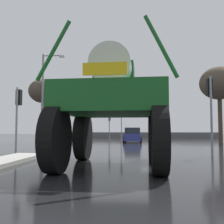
{
  "coord_description": "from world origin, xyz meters",
  "views": [
    {
      "loc": [
        0.8,
        -1.69,
        1.29
      ],
      "look_at": [
        -0.3,
        10.43,
        2.11
      ],
      "focal_mm": 42.53,
      "sensor_mm": 36.0,
      "label": 1
    }
  ],
  "objects_px": {
    "sedan_ahead": "(133,135)",
    "bare_tree_right": "(219,84)",
    "oversize_sprayer": "(113,107)",
    "bare_tree_left": "(43,92)",
    "streetlight_far_left": "(44,93)",
    "traffic_signal_far_right": "(109,121)",
    "traffic_signal_near_left": "(18,105)",
    "traffic_signal_near_right": "(210,98)",
    "traffic_signal_far_left": "(121,115)"
  },
  "relations": [
    {
      "from": "oversize_sprayer",
      "to": "streetlight_far_left",
      "type": "height_order",
      "value": "streetlight_far_left"
    },
    {
      "from": "traffic_signal_near_left",
      "to": "traffic_signal_near_right",
      "type": "xyz_separation_m",
      "value": [
        10.01,
        -0.01,
        0.31
      ]
    },
    {
      "from": "oversize_sprayer",
      "to": "traffic_signal_near_right",
      "type": "bearing_deg",
      "value": -46.22
    },
    {
      "from": "traffic_signal_near_left",
      "to": "bare_tree_left",
      "type": "xyz_separation_m",
      "value": [
        -2.63,
        10.96,
        2.37
      ]
    },
    {
      "from": "sedan_ahead",
      "to": "streetlight_far_left",
      "type": "bearing_deg",
      "value": 122.01
    },
    {
      "from": "traffic_signal_far_left",
      "to": "streetlight_far_left",
      "type": "xyz_separation_m",
      "value": [
        -6.51,
        -9.33,
        1.53
      ]
    },
    {
      "from": "traffic_signal_near_left",
      "to": "streetlight_far_left",
      "type": "xyz_separation_m",
      "value": [
        -1.99,
        9.6,
        1.99
      ]
    },
    {
      "from": "traffic_signal_far_left",
      "to": "bare_tree_left",
      "type": "bearing_deg",
      "value": -131.89
    },
    {
      "from": "sedan_ahead",
      "to": "bare_tree_left",
      "type": "height_order",
      "value": "bare_tree_left"
    },
    {
      "from": "traffic_signal_far_right",
      "to": "streetlight_far_left",
      "type": "bearing_deg",
      "value": -118.25
    },
    {
      "from": "sedan_ahead",
      "to": "traffic_signal_far_left",
      "type": "xyz_separation_m",
      "value": [
        -1.42,
        4.47,
        2.34
      ]
    },
    {
      "from": "sedan_ahead",
      "to": "traffic_signal_near_left",
      "type": "bearing_deg",
      "value": 158.21
    },
    {
      "from": "oversize_sprayer",
      "to": "traffic_signal_near_right",
      "type": "relative_size",
      "value": 1.45
    },
    {
      "from": "sedan_ahead",
      "to": "traffic_signal_far_left",
      "type": "bearing_deg",
      "value": 18.09
    },
    {
      "from": "sedan_ahead",
      "to": "oversize_sprayer",
      "type": "bearing_deg",
      "value": 179.11
    },
    {
      "from": "traffic_signal_near_left",
      "to": "oversize_sprayer",
      "type": "bearing_deg",
      "value": -37.12
    },
    {
      "from": "sedan_ahead",
      "to": "traffic_signal_far_left",
      "type": "distance_m",
      "value": 5.25
    },
    {
      "from": "traffic_signal_near_left",
      "to": "traffic_signal_far_right",
      "type": "distance_m",
      "value": 19.18
    },
    {
      "from": "oversize_sprayer",
      "to": "traffic_signal_far_left",
      "type": "distance_m",
      "value": 23.1
    },
    {
      "from": "oversize_sprayer",
      "to": "traffic_signal_near_left",
      "type": "height_order",
      "value": "oversize_sprayer"
    },
    {
      "from": "traffic_signal_far_right",
      "to": "bare_tree_right",
      "type": "xyz_separation_m",
      "value": [
        11.65,
        -5.29,
        3.5
      ]
    },
    {
      "from": "oversize_sprayer",
      "to": "streetlight_far_left",
      "type": "relative_size",
      "value": 0.7
    },
    {
      "from": "traffic_signal_far_right",
      "to": "bare_tree_left",
      "type": "relative_size",
      "value": 0.54
    },
    {
      "from": "traffic_signal_far_left",
      "to": "bare_tree_right",
      "type": "relative_size",
      "value": 0.55
    },
    {
      "from": "sedan_ahead",
      "to": "traffic_signal_far_right",
      "type": "xyz_separation_m",
      "value": [
        -2.91,
        4.49,
        1.72
      ]
    },
    {
      "from": "oversize_sprayer",
      "to": "traffic_signal_near_left",
      "type": "bearing_deg",
      "value": 54.31
    },
    {
      "from": "streetlight_far_left",
      "to": "bare_tree_right",
      "type": "bearing_deg",
      "value": 13.66
    },
    {
      "from": "streetlight_far_left",
      "to": "sedan_ahead",
      "type": "bearing_deg",
      "value": 31.49
    },
    {
      "from": "oversize_sprayer",
      "to": "traffic_signal_far_right",
      "type": "bearing_deg",
      "value": 7.49
    },
    {
      "from": "oversize_sprayer",
      "to": "sedan_ahead",
      "type": "bearing_deg",
      "value": 0.02
    },
    {
      "from": "streetlight_far_left",
      "to": "traffic_signal_far_left",
      "type": "bearing_deg",
      "value": 55.1
    },
    {
      "from": "sedan_ahead",
      "to": "traffic_signal_far_right",
      "type": "distance_m",
      "value": 5.62
    },
    {
      "from": "bare_tree_right",
      "to": "oversize_sprayer",
      "type": "bearing_deg",
      "value": -117.36
    },
    {
      "from": "bare_tree_left",
      "to": "bare_tree_right",
      "type": "bearing_deg",
      "value": 8.84
    },
    {
      "from": "oversize_sprayer",
      "to": "traffic_signal_near_left",
      "type": "xyz_separation_m",
      "value": [
        -5.47,
        4.14,
        0.47
      ]
    },
    {
      "from": "sedan_ahead",
      "to": "bare_tree_right",
      "type": "height_order",
      "value": "bare_tree_right"
    },
    {
      "from": "oversize_sprayer",
      "to": "bare_tree_left",
      "type": "distance_m",
      "value": 17.37
    },
    {
      "from": "sedan_ahead",
      "to": "traffic_signal_near_right",
      "type": "relative_size",
      "value": 1.04
    },
    {
      "from": "traffic_signal_near_right",
      "to": "streetlight_far_left",
      "type": "height_order",
      "value": "streetlight_far_left"
    },
    {
      "from": "traffic_signal_near_left",
      "to": "traffic_signal_far_right",
      "type": "bearing_deg",
      "value": 80.92
    },
    {
      "from": "streetlight_far_left",
      "to": "bare_tree_right",
      "type": "relative_size",
      "value": 1.08
    },
    {
      "from": "traffic_signal_near_right",
      "to": "streetlight_far_left",
      "type": "bearing_deg",
      "value": 141.34
    },
    {
      "from": "traffic_signal_far_left",
      "to": "bare_tree_right",
      "type": "xyz_separation_m",
      "value": [
        10.16,
        -5.28,
        2.87
      ]
    },
    {
      "from": "oversize_sprayer",
      "to": "traffic_signal_near_left",
      "type": "relative_size",
      "value": 1.62
    },
    {
      "from": "oversize_sprayer",
      "to": "bare_tree_left",
      "type": "bearing_deg",
      "value": 29.66
    },
    {
      "from": "oversize_sprayer",
      "to": "traffic_signal_far_left",
      "type": "bearing_deg",
      "value": 3.81
    },
    {
      "from": "traffic_signal_near_right",
      "to": "traffic_signal_far_left",
      "type": "xyz_separation_m",
      "value": [
        -5.5,
        18.93,
        0.16
      ]
    },
    {
      "from": "oversize_sprayer",
      "to": "streetlight_far_left",
      "type": "xyz_separation_m",
      "value": [
        -7.47,
        13.74,
        2.46
      ]
    },
    {
      "from": "traffic_signal_near_left",
      "to": "streetlight_far_left",
      "type": "height_order",
      "value": "streetlight_far_left"
    },
    {
      "from": "traffic_signal_far_right",
      "to": "bare_tree_left",
      "type": "distance_m",
      "value": 10.1
    }
  ]
}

